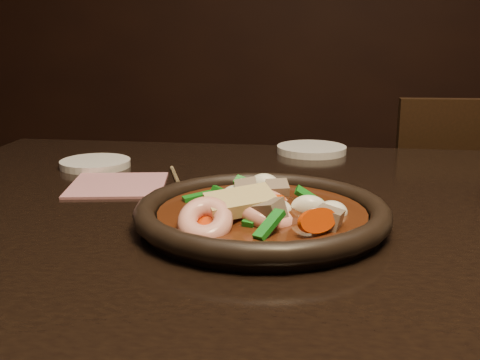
# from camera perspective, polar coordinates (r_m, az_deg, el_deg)

# --- Properties ---
(table) EXTENTS (1.60, 0.90, 0.75)m
(table) POSITION_cam_1_polar(r_m,az_deg,el_deg) (0.84, 18.17, -8.42)
(table) COLOR black
(table) RESTS_ON floor
(chair) EXTENTS (0.42, 0.42, 0.84)m
(chair) POSITION_cam_1_polar(r_m,az_deg,el_deg) (1.57, 20.08, -6.26)
(chair) COLOR black
(chair) RESTS_ON floor
(plate) EXTENTS (0.31, 0.31, 0.03)m
(plate) POSITION_cam_1_polar(r_m,az_deg,el_deg) (0.73, 2.10, -3.28)
(plate) COLOR black
(plate) RESTS_ON table
(stirfry) EXTENTS (0.21, 0.20, 0.07)m
(stirfry) POSITION_cam_1_polar(r_m,az_deg,el_deg) (0.72, 2.05, -2.95)
(stirfry) COLOR #3A180A
(stirfry) RESTS_ON plate
(saucer_left) EXTENTS (0.12, 0.12, 0.01)m
(saucer_left) POSITION_cam_1_polar(r_m,az_deg,el_deg) (1.07, -13.56, 1.54)
(saucer_left) COLOR white
(saucer_left) RESTS_ON table
(saucer_right) EXTENTS (0.13, 0.13, 0.01)m
(saucer_right) POSITION_cam_1_polar(r_m,az_deg,el_deg) (1.17, 6.80, 2.89)
(saucer_right) COLOR white
(saucer_right) RESTS_ON table
(chopsticks) EXTENTS (0.08, 0.21, 0.01)m
(chopsticks) POSITION_cam_1_polar(r_m,az_deg,el_deg) (0.93, -5.84, -0.36)
(chopsticks) COLOR #9D845A
(chopsticks) RESTS_ON table
(napkin) EXTENTS (0.16, 0.16, 0.00)m
(napkin) POSITION_cam_1_polar(r_m,az_deg,el_deg) (0.94, -11.50, -0.46)
(napkin) COLOR #AF6C76
(napkin) RESTS_ON table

